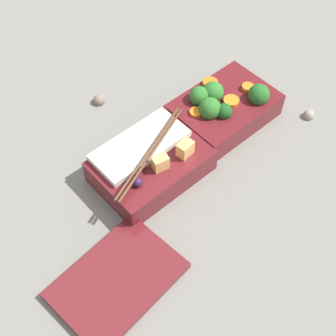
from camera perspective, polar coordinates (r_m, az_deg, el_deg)
ground_plane at (r=0.89m, az=2.08°, el=3.26°), size 3.00×3.00×0.00m
bento_tray_vegetable at (r=0.91m, az=6.75°, el=7.29°), size 0.19×0.14×0.08m
bento_tray_rice at (r=0.82m, az=-2.17°, el=0.57°), size 0.21×0.14×0.08m
bento_lid at (r=0.74m, az=-6.23°, el=-13.43°), size 0.20×0.15×0.01m
pebble_0 at (r=0.97m, az=-8.41°, el=8.15°), size 0.02×0.02×0.02m
pebble_1 at (r=0.97m, az=16.79°, el=6.20°), size 0.02×0.02×0.02m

